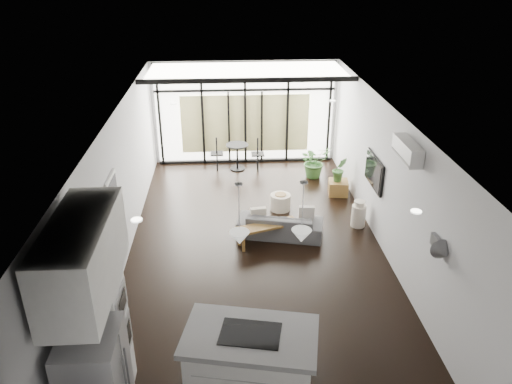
{
  "coord_description": "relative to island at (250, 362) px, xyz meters",
  "views": [
    {
      "loc": [
        -0.54,
        -8.16,
        5.32
      ],
      "look_at": [
        0.0,
        0.3,
        1.25
      ],
      "focal_mm": 35.0,
      "sensor_mm": 36.0,
      "label": 1
    }
  ],
  "objects": [
    {
      "name": "floor",
      "position": [
        0.3,
        3.22,
        -0.47
      ],
      "size": [
        5.0,
        10.0,
        0.0
      ],
      "primitive_type": "cube",
      "color": "black",
      "rests_on": "ground"
    },
    {
      "name": "ceiling",
      "position": [
        0.3,
        3.22,
        2.33
      ],
      "size": [
        5.0,
        10.0,
        0.0
      ],
      "primitive_type": "cube",
      "color": "silver",
      "rests_on": "ground"
    },
    {
      "name": "wall_left",
      "position": [
        -2.2,
        3.22,
        0.93
      ],
      "size": [
        0.02,
        10.0,
        2.8
      ],
      "primitive_type": "cube",
      "color": "#BCBCBF",
      "rests_on": "ground"
    },
    {
      "name": "wall_right",
      "position": [
        2.8,
        3.22,
        0.93
      ],
      "size": [
        0.02,
        10.0,
        2.8
      ],
      "primitive_type": "cube",
      "color": "#BCBCBF",
      "rests_on": "ground"
    },
    {
      "name": "wall_back",
      "position": [
        0.3,
        8.22,
        0.93
      ],
      "size": [
        5.0,
        0.02,
        2.8
      ],
      "primitive_type": "cube",
      "color": "#BCBCBF",
      "rests_on": "ground"
    },
    {
      "name": "glazing",
      "position": [
        0.3,
        8.1,
        0.93
      ],
      "size": [
        5.0,
        0.2,
        2.8
      ],
      "primitive_type": "cube",
      "color": "black",
      "rests_on": "ground"
    },
    {
      "name": "skylight",
      "position": [
        0.3,
        7.22,
        2.3
      ],
      "size": [
        4.7,
        1.9,
        0.06
      ],
      "primitive_type": "cube",
      "color": "silver",
      "rests_on": "ceiling"
    },
    {
      "name": "neighbour_building",
      "position": [
        0.3,
        8.17,
        0.63
      ],
      "size": [
        3.5,
        0.02,
        1.6
      ],
      "primitive_type": "cube",
      "color": "beige",
      "rests_on": "ground"
    },
    {
      "name": "island",
      "position": [
        0.0,
        0.0,
        0.0
      ],
      "size": [
        1.89,
        1.35,
        0.94
      ],
      "primitive_type": "cube",
      "rotation": [
        0.0,
        0.0,
        -0.21
      ],
      "color": "silver",
      "rests_on": "floor"
    },
    {
      "name": "cooktop",
      "position": [
        -0.0,
        0.0,
        0.48
      ],
      "size": [
        0.86,
        0.66,
        0.01
      ],
      "primitive_type": "cube",
      "rotation": [
        0.0,
        0.0,
        -0.21
      ],
      "color": "black",
      "rests_on": "island"
    },
    {
      "name": "appliance_column",
      "position": [
        -1.91,
        0.07,
        0.77
      ],
      "size": [
        0.64,
        0.67,
        2.47
      ],
      "primitive_type": "cube",
      "color": "silver",
      "rests_on": "floor"
    },
    {
      "name": "upper_cabinets",
      "position": [
        -1.82,
        -0.28,
        1.88
      ],
      "size": [
        0.62,
        1.75,
        0.86
      ],
      "primitive_type": "cube",
      "color": "silver",
      "rests_on": "wall_left"
    },
    {
      "name": "pendant_left",
      "position": [
        -0.1,
        0.57,
        1.55
      ],
      "size": [
        0.26,
        0.26,
        0.18
      ],
      "primitive_type": "cone",
      "color": "silver",
      "rests_on": "ceiling"
    },
    {
      "name": "pendant_right",
      "position": [
        0.7,
        0.57,
        1.55
      ],
      "size": [
        0.26,
        0.26,
        0.18
      ],
      "primitive_type": "cone",
      "color": "silver",
      "rests_on": "ceiling"
    },
    {
      "name": "sofa",
      "position": [
        0.83,
        4.03,
        -0.13
      ],
      "size": [
        1.82,
        0.89,
        0.68
      ],
      "primitive_type": "imported",
      "rotation": [
        0.0,
        0.0,
        2.91
      ],
      "color": "#515154",
      "rests_on": "floor"
    },
    {
      "name": "console_bench",
      "position": [
        0.53,
        3.73,
        -0.26
      ],
      "size": [
        1.33,
        0.72,
        0.41
      ],
      "primitive_type": "cube",
      "rotation": [
        0.0,
        0.0,
        0.33
      ],
      "color": "brown",
      "rests_on": "floor"
    },
    {
      "name": "pouf",
      "position": [
        0.96,
        5.17,
        -0.28
      ],
      "size": [
        0.56,
        0.56,
        0.37
      ],
      "primitive_type": "cylinder",
      "rotation": [
        0.0,
        0.0,
        -0.24
      ],
      "color": "beige",
      "rests_on": "floor"
    },
    {
      "name": "crate",
      "position": [
        2.45,
        5.89,
        -0.3
      ],
      "size": [
        0.52,
        0.52,
        0.35
      ],
      "primitive_type": "cube",
      "rotation": [
        0.0,
        0.0,
        -0.14
      ],
      "color": "brown",
      "rests_on": "floor"
    },
    {
      "name": "plant_tall",
      "position": [
        2.04,
        6.97,
        -0.13
      ],
      "size": [
        1.04,
        1.08,
        0.67
      ],
      "primitive_type": "imported",
      "rotation": [
        0.0,
        0.0,
        0.37
      ],
      "color": "#3A6B30",
      "rests_on": "floor"
    },
    {
      "name": "plant_crate",
      "position": [
        2.45,
        5.89,
        0.01
      ],
      "size": [
        0.41,
        0.66,
        0.28
      ],
      "primitive_type": "imported",
      "rotation": [
        0.0,
        0.0,
        0.12
      ],
      "color": "#3A6B30",
      "rests_on": "crate"
    },
    {
      "name": "milk_can",
      "position": [
        2.55,
        4.31,
        -0.17
      ],
      "size": [
        0.31,
        0.31,
        0.6
      ],
      "primitive_type": "cylinder",
      "rotation": [
        0.0,
        0.0,
        -0.02
      ],
      "color": "beige",
      "rests_on": "floor"
    },
    {
      "name": "bistro_set",
      "position": [
        0.05,
        7.6,
        -0.07
      ],
      "size": [
        1.71,
        0.82,
        0.8
      ],
      "primitive_type": "cube",
      "rotation": [
        0.0,
        0.0,
        -0.1
      ],
      "color": "black",
      "rests_on": "floor"
    },
    {
      "name": "tv",
      "position": [
        2.76,
        4.22,
        0.83
      ],
      "size": [
        0.05,
        1.1,
        0.65
      ],
      "primitive_type": "cube",
      "color": "black",
      "rests_on": "wall_right"
    },
    {
      "name": "ac_unit",
      "position": [
        2.68,
        2.42,
        1.98
      ],
      "size": [
        0.22,
        0.9,
        0.3
      ],
      "primitive_type": "cube",
      "color": "silver",
      "rests_on": "wall_right"
    },
    {
      "name": "framed_art",
      "position": [
        -2.17,
        2.72,
        1.08
      ],
      "size": [
        0.04,
        0.7,
        0.9
      ],
      "primitive_type": "cube",
      "color": "black",
      "rests_on": "wall_left"
    }
  ]
}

